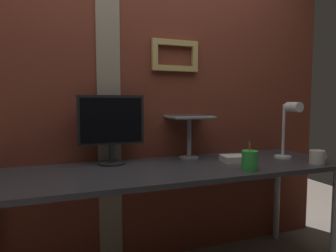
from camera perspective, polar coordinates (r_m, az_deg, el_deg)
name	(u,v)px	position (r m, az deg, el deg)	size (l,w,h in m)	color
brick_wall_back	(137,93)	(2.14, -6.01, 6.50)	(3.16, 0.16, 2.48)	brown
desk	(173,178)	(1.86, 1.08, -10.07)	(2.24, 0.68, 0.77)	#333338
monitor	(111,124)	(1.92, -11.06, 0.46)	(0.43, 0.18, 0.45)	black
laptop_stand	(189,131)	(2.09, 4.18, -1.04)	(0.28, 0.22, 0.30)	gray
laptop	(185,109)	(2.15, 3.34, 3.40)	(0.30, 0.34, 0.23)	#ADB2B7
desk_lamp	(289,124)	(2.22, 22.67, 0.40)	(0.12, 0.20, 0.41)	white
pen_cup	(250,160)	(1.80, 15.72, -6.52)	(0.09, 0.09, 0.18)	green
coffee_mug	(317,157)	(2.16, 27.25, -5.44)	(0.13, 0.10, 0.09)	silver
paper_clutter_stack	(236,159)	(2.04, 13.28, -6.23)	(0.20, 0.14, 0.04)	silver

